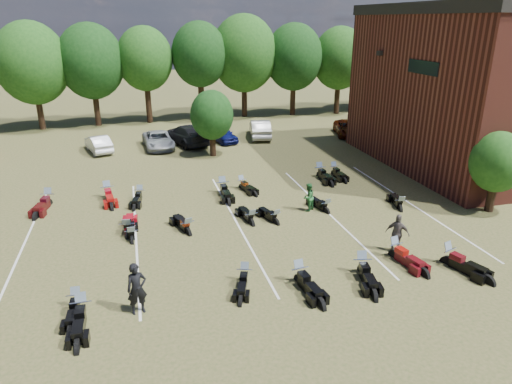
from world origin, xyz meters
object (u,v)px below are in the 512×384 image
object	(u,v)px
person_black	(137,289)
motorcycle_7	(128,236)
car_4	(222,134)
motorcycle_0	(83,318)
motorcycle_14	(49,205)
person_grey	(397,233)
person_green	(308,197)
motorcycle_3	(299,283)

from	to	relation	value
person_black	motorcycle_7	size ratio (longest dim) A/B	0.80
car_4	motorcycle_7	world-z (taller)	car_4
car_4	motorcycle_0	xyz separation A→B (m)	(-9.42, -22.72, -0.64)
motorcycle_0	motorcycle_14	distance (m)	11.59
car_4	person_grey	xyz separation A→B (m)	(3.67, -21.22, 0.25)
motorcycle_0	person_black	bearing A→B (deg)	-4.32
car_4	motorcycle_0	distance (m)	24.60
car_4	motorcycle_7	size ratio (longest dim) A/B	1.57
motorcycle_7	motorcycle_0	bearing A→B (deg)	81.41
motorcycle_0	person_green	bearing A→B (deg)	32.80
person_green	motorcycle_0	xyz separation A→B (m)	(-10.99, -6.86, -0.78)
person_green	person_grey	bearing A→B (deg)	74.95
person_green	motorcycle_3	bearing A→B (deg)	29.70
person_green	motorcycle_7	size ratio (longest dim) A/B	0.65
motorcycle_3	motorcycle_14	world-z (taller)	motorcycle_14
motorcycle_3	motorcycle_7	xyz separation A→B (m)	(-6.48, 6.00, 0.00)
person_green	motorcycle_0	bearing A→B (deg)	-4.54
motorcycle_7	car_4	bearing A→B (deg)	-109.85
motorcycle_7	motorcycle_14	size ratio (longest dim) A/B	0.95
person_grey	motorcycle_7	bearing A→B (deg)	20.21
motorcycle_3	motorcycle_7	world-z (taller)	motorcycle_3
motorcycle_14	motorcycle_0	bearing A→B (deg)	-64.40
person_black	motorcycle_0	bearing A→B (deg)	163.14
motorcycle_0	motorcycle_14	world-z (taller)	motorcycle_14
motorcycle_7	motorcycle_14	world-z (taller)	motorcycle_14
person_black	person_grey	distance (m)	11.32
person_grey	motorcycle_14	world-z (taller)	person_grey
person_black	motorcycle_0	distance (m)	2.13
motorcycle_0	motorcycle_3	size ratio (longest dim) A/B	0.97
motorcycle_7	motorcycle_3	bearing A→B (deg)	142.76
car_4	motorcycle_3	world-z (taller)	car_4
person_black	motorcycle_0	xyz separation A→B (m)	(-1.90, 0.17, -0.96)
motorcycle_14	person_black	bearing A→B (deg)	-55.97
motorcycle_0	motorcycle_14	bearing A→B (deg)	104.09
motorcycle_14	motorcycle_7	bearing A→B (deg)	-38.28
person_green	motorcycle_3	distance (m)	7.37
person_green	motorcycle_14	distance (m)	14.37
motorcycle_3	person_green	bearing A→B (deg)	59.77
person_black	car_4	bearing A→B (deg)	60.10
motorcycle_7	person_grey	bearing A→B (deg)	163.60
car_4	person_grey	bearing A→B (deg)	-95.44
motorcycle_7	motorcycle_14	distance (m)	6.64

